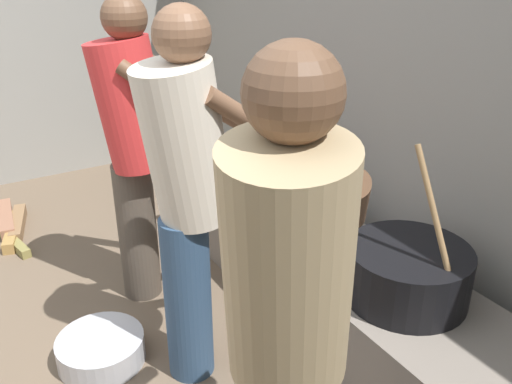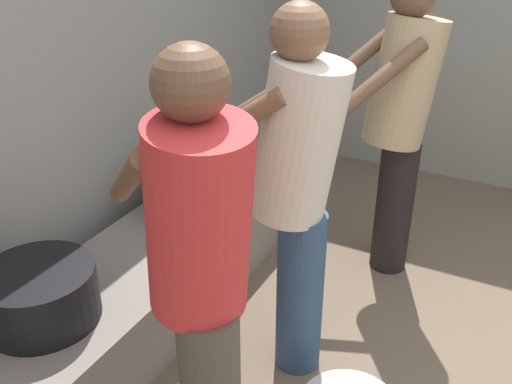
{
  "view_description": "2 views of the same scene",
  "coord_description": "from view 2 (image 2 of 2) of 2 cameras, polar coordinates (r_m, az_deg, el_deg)",
  "views": [
    {
      "loc": [
        1.94,
        0.2,
        1.76
      ],
      "look_at": [
        -0.01,
        1.37,
        0.71
      ],
      "focal_mm": 38.44,
      "sensor_mm": 36.0,
      "label": 1
    },
    {
      "loc": [
        -1.66,
        0.2,
        1.85
      ],
      "look_at": [
        0.2,
        1.17,
        0.78
      ],
      "focal_mm": 39.69,
      "sensor_mm": 36.0,
      "label": 2
    }
  ],
  "objects": [
    {
      "name": "block_enclosure_rear",
      "position": [
        2.73,
        -22.92,
        9.77
      ],
      "size": [
        5.34,
        0.2,
        2.28
      ],
      "primitive_type": "cube",
      "color": "gray",
      "rests_on": "ground_plane"
    },
    {
      "name": "cooking_pot_secondary",
      "position": [
        2.4,
        -20.92,
        -9.66
      ],
      "size": [
        0.45,
        0.45,
        0.23
      ],
      "color": "black",
      "rests_on": "hearth_ledge"
    },
    {
      "name": "hearth_ledge",
      "position": [
        2.84,
        -11.35,
        -9.38
      ],
      "size": [
        2.4,
        0.6,
        0.38
      ],
      "primitive_type": "cube",
      "color": "slate",
      "rests_on": "ground_plane"
    },
    {
      "name": "cooking_pot_main",
      "position": [
        3.06,
        -5.8,
        0.55
      ],
      "size": [
        0.51,
        0.51,
        0.69
      ],
      "color": "black",
      "rests_on": "hearth_ledge"
    },
    {
      "name": "cook_in_tan_shirt",
      "position": [
        2.95,
        14.32,
        7.53
      ],
      "size": [
        0.7,
        0.68,
        1.59
      ],
      "color": "black",
      "rests_on": "ground_plane"
    },
    {
      "name": "cook_in_cream_shirt",
      "position": [
        2.19,
        4.09,
        1.03
      ],
      "size": [
        0.39,
        0.68,
        1.57
      ],
      "color": "navy",
      "rests_on": "ground_plane"
    },
    {
      "name": "cook_in_red_shirt",
      "position": [
        1.69,
        -5.55,
        -7.83
      ],
      "size": [
        0.65,
        0.71,
        1.55
      ],
      "color": "#4C4238",
      "rests_on": "ground_plane"
    }
  ]
}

